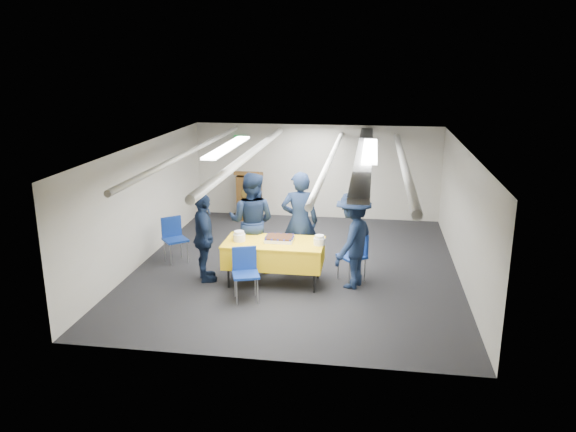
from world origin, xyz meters
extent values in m
plane|color=black|center=(0.00, 0.00, 0.00)|extent=(7.00, 7.00, 0.00)
cube|color=beige|center=(0.00, 3.49, 1.15)|extent=(6.00, 0.02, 2.30)
cube|color=beige|center=(-2.99, 0.00, 1.15)|extent=(0.02, 7.00, 2.30)
cube|color=beige|center=(2.99, 0.00, 1.15)|extent=(0.02, 7.00, 2.30)
cube|color=silver|center=(0.00, 0.00, 2.29)|extent=(6.00, 7.00, 0.02)
cylinder|color=silver|center=(-2.00, 0.00, 2.18)|extent=(0.10, 6.90, 0.10)
cylinder|color=silver|center=(-0.90, 0.00, 2.14)|extent=(0.14, 6.90, 0.14)
cylinder|color=silver|center=(0.60, 0.00, 2.10)|extent=(0.10, 6.90, 0.10)
cylinder|color=silver|center=(1.90, 0.00, 2.06)|extent=(0.14, 6.90, 0.14)
cube|color=gray|center=(1.20, 0.00, 2.20)|extent=(0.28, 6.90, 0.08)
cube|color=white|center=(-1.30, 0.00, 2.27)|extent=(0.25, 2.60, 0.04)
cube|color=white|center=(1.30, 0.00, 2.27)|extent=(0.25, 2.60, 0.04)
cube|color=#0C591E|center=(-1.90, 3.47, 1.95)|extent=(0.30, 0.04, 0.12)
cylinder|color=black|center=(-1.04, -1.21, 0.18)|extent=(0.04, 0.04, 0.36)
cylinder|color=black|center=(0.46, -1.21, 0.18)|extent=(0.04, 0.04, 0.36)
cylinder|color=black|center=(-1.04, -0.54, 0.18)|extent=(0.04, 0.04, 0.36)
cylinder|color=black|center=(0.46, -0.54, 0.18)|extent=(0.04, 0.04, 0.36)
cube|color=yellow|center=(-0.29, -0.88, 0.54)|extent=(1.72, 0.88, 0.39)
cube|color=yellow|center=(-0.29, -0.88, 0.76)|extent=(1.74, 0.90, 0.03)
cube|color=white|center=(-0.20, -0.82, 0.80)|extent=(0.48, 0.39, 0.06)
cube|color=black|center=(-0.20, -0.82, 0.84)|extent=(0.47, 0.37, 0.03)
sphere|color=#0F1B92|center=(-0.42, -0.99, 0.84)|extent=(0.04, 0.04, 0.04)
sphere|color=#0F1B92|center=(-0.42, -0.64, 0.84)|extent=(0.04, 0.04, 0.04)
sphere|color=#0F1B92|center=(-0.31, -0.99, 0.84)|extent=(0.04, 0.04, 0.04)
sphere|color=#0F1B92|center=(-0.31, -0.64, 0.84)|extent=(0.04, 0.04, 0.04)
sphere|color=#0F1B92|center=(-0.20, -0.99, 0.84)|extent=(0.04, 0.04, 0.04)
sphere|color=#0F1B92|center=(-0.20, -0.64, 0.84)|extent=(0.04, 0.04, 0.04)
sphere|color=#0F1B92|center=(-0.10, -0.99, 0.84)|extent=(0.04, 0.04, 0.04)
sphere|color=#0F1B92|center=(-0.10, -0.64, 0.84)|extent=(0.04, 0.04, 0.04)
sphere|color=#0F1B92|center=(0.01, -0.99, 0.84)|extent=(0.04, 0.04, 0.04)
sphere|color=#0F1B92|center=(0.01, -0.64, 0.84)|extent=(0.04, 0.04, 0.04)
sphere|color=#0F1B92|center=(-0.43, -0.91, 0.84)|extent=(0.04, 0.04, 0.04)
sphere|color=#0F1B92|center=(0.03, -0.91, 0.84)|extent=(0.04, 0.04, 0.04)
sphere|color=#0F1B92|center=(-0.43, -0.82, 0.84)|extent=(0.04, 0.04, 0.04)
sphere|color=#0F1B92|center=(0.03, -0.82, 0.84)|extent=(0.04, 0.04, 0.04)
sphere|color=#0F1B92|center=(-0.43, -0.73, 0.84)|extent=(0.04, 0.04, 0.04)
sphere|color=#0F1B92|center=(0.03, -0.73, 0.84)|extent=(0.04, 0.04, 0.04)
cylinder|color=white|center=(-0.90, -0.93, 0.83)|extent=(0.21, 0.21, 0.13)
cylinder|color=white|center=(-0.90, -0.93, 0.92)|extent=(0.17, 0.17, 0.05)
cylinder|color=white|center=(0.51, -0.93, 0.83)|extent=(0.20, 0.20, 0.12)
cylinder|color=white|center=(0.51, -0.93, 0.91)|extent=(0.16, 0.16, 0.05)
cube|color=brown|center=(-1.60, 3.05, 0.55)|extent=(0.55, 0.45, 1.10)
cube|color=brown|center=(-1.60, 3.02, 1.15)|extent=(0.62, 0.53, 0.21)
cylinder|color=gold|center=(-1.60, 2.81, 0.70)|extent=(0.28, 0.02, 0.28)
cylinder|color=gray|center=(-0.73, -1.89, 0.21)|extent=(0.02, 0.02, 0.43)
cylinder|color=gray|center=(-0.40, -1.78, 0.21)|extent=(0.02, 0.02, 0.43)
cylinder|color=gray|center=(-0.84, -1.57, 0.21)|extent=(0.02, 0.02, 0.43)
cylinder|color=gray|center=(-0.51, -1.46, 0.21)|extent=(0.02, 0.02, 0.43)
cube|color=navy|center=(-0.62, -1.68, 0.45)|extent=(0.53, 0.53, 0.04)
cube|color=navy|center=(-0.68, -1.50, 0.67)|extent=(0.39, 0.16, 0.40)
cylinder|color=gray|center=(0.82, -0.51, 0.21)|extent=(0.02, 0.02, 0.43)
cylinder|color=gray|center=(1.03, -0.78, 0.21)|extent=(0.02, 0.02, 0.43)
cylinder|color=gray|center=(1.08, -0.30, 0.21)|extent=(0.02, 0.02, 0.43)
cylinder|color=gray|center=(1.30, -0.57, 0.21)|extent=(0.02, 0.02, 0.43)
cube|color=navy|center=(1.06, -0.54, 0.45)|extent=(0.59, 0.59, 0.04)
cube|color=navy|center=(1.21, -0.42, 0.67)|extent=(0.28, 0.34, 0.40)
cylinder|color=gray|center=(-2.40, -0.35, 0.21)|extent=(0.02, 0.02, 0.43)
cylinder|color=gray|center=(-2.13, -0.13, 0.21)|extent=(0.02, 0.02, 0.43)
cylinder|color=gray|center=(-2.61, -0.09, 0.21)|extent=(0.02, 0.02, 0.43)
cylinder|color=gray|center=(-2.35, 0.13, 0.21)|extent=(0.02, 0.02, 0.43)
cube|color=navy|center=(-2.37, -0.11, 0.45)|extent=(0.59, 0.59, 0.04)
cube|color=navy|center=(-2.50, 0.03, 0.67)|extent=(0.33, 0.29, 0.40)
imported|color=black|center=(0.07, -0.17, 0.94)|extent=(0.75, 0.55, 1.89)
imported|color=black|center=(-0.83, -0.24, 0.93)|extent=(0.97, 0.80, 1.85)
imported|color=black|center=(-1.53, -0.94, 0.80)|extent=(0.72, 1.01, 1.59)
imported|color=black|center=(1.08, -0.82, 0.85)|extent=(1.00, 1.25, 1.70)
camera|label=1|loc=(1.34, -10.01, 3.88)|focal=35.00mm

